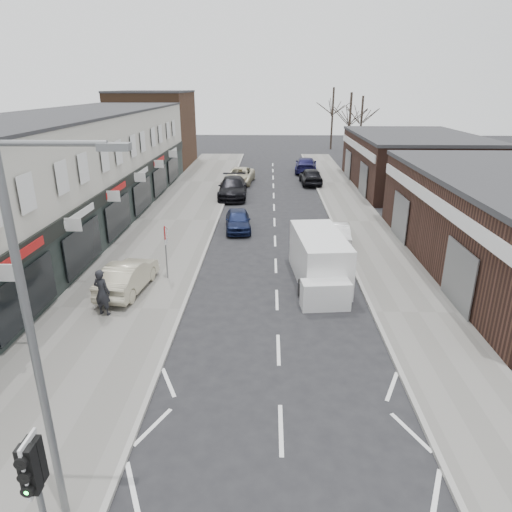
# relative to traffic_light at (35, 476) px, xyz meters

# --- Properties ---
(ground) EXTENTS (160.00, 160.00, 0.00)m
(ground) POSITION_rel_traffic_light_xyz_m (4.40, 2.02, -2.41)
(ground) COLOR black
(ground) RESTS_ON ground
(pavement_left) EXTENTS (5.50, 64.00, 0.12)m
(pavement_left) POSITION_rel_traffic_light_xyz_m (-2.35, 24.02, -2.35)
(pavement_left) COLOR slate
(pavement_left) RESTS_ON ground
(pavement_right) EXTENTS (3.50, 64.00, 0.12)m
(pavement_right) POSITION_rel_traffic_light_xyz_m (10.15, 24.02, -2.35)
(pavement_right) COLOR slate
(pavement_right) RESTS_ON ground
(shop_terrace_left) EXTENTS (8.00, 41.00, 7.10)m
(shop_terrace_left) POSITION_rel_traffic_light_xyz_m (-9.10, 21.52, 1.14)
(shop_terrace_left) COLOR beige
(shop_terrace_left) RESTS_ON ground
(brick_block_far) EXTENTS (8.00, 10.00, 8.00)m
(brick_block_far) POSITION_rel_traffic_light_xyz_m (-9.10, 47.02, 1.59)
(brick_block_far) COLOR #4B3120
(brick_block_far) RESTS_ON ground
(right_unit_far) EXTENTS (10.00, 16.00, 4.50)m
(right_unit_far) POSITION_rel_traffic_light_xyz_m (16.90, 36.02, -0.16)
(right_unit_far) COLOR #372019
(right_unit_far) RESTS_ON ground
(tree_far_a) EXTENTS (3.60, 3.60, 8.00)m
(tree_far_a) POSITION_rel_traffic_light_xyz_m (13.40, 50.02, -2.41)
(tree_far_a) COLOR #382D26
(tree_far_a) RESTS_ON ground
(tree_far_b) EXTENTS (3.60, 3.60, 7.50)m
(tree_far_b) POSITION_rel_traffic_light_xyz_m (15.90, 56.02, -2.41)
(tree_far_b) COLOR #382D26
(tree_far_b) RESTS_ON ground
(tree_far_c) EXTENTS (3.60, 3.60, 8.50)m
(tree_far_c) POSITION_rel_traffic_light_xyz_m (12.90, 62.02, -2.41)
(tree_far_c) COLOR #382D26
(tree_far_c) RESTS_ON ground
(traffic_light) EXTENTS (0.28, 0.60, 3.10)m
(traffic_light) POSITION_rel_traffic_light_xyz_m (0.00, 0.00, 0.00)
(traffic_light) COLOR slate
(traffic_light) RESTS_ON pavement_left
(street_lamp) EXTENTS (2.23, 0.22, 8.00)m
(street_lamp) POSITION_rel_traffic_light_xyz_m (-0.13, 1.22, 2.20)
(street_lamp) COLOR slate
(street_lamp) RESTS_ON pavement_left
(warning_sign) EXTENTS (0.12, 0.80, 2.70)m
(warning_sign) POSITION_rel_traffic_light_xyz_m (-0.76, 14.02, -0.21)
(warning_sign) COLOR slate
(warning_sign) RESTS_ON pavement_left
(white_van) EXTENTS (2.57, 6.07, 2.29)m
(white_van) POSITION_rel_traffic_light_xyz_m (6.40, 14.01, -1.33)
(white_van) COLOR white
(white_van) RESTS_ON ground
(sedan_on_pavement) EXTENTS (1.90, 4.30, 1.37)m
(sedan_on_pavement) POSITION_rel_traffic_light_xyz_m (-2.24, 12.54, -1.61)
(sedan_on_pavement) COLOR #B6AE92
(sedan_on_pavement) RESTS_ON pavement_left
(pedestrian) EXTENTS (0.81, 0.65, 1.93)m
(pedestrian) POSITION_rel_traffic_light_xyz_m (-2.56, 10.25, -1.33)
(pedestrian) COLOR black
(pedestrian) RESTS_ON pavement_left
(parked_car_left_a) EXTENTS (1.93, 4.04, 1.33)m
(parked_car_left_a) POSITION_rel_traffic_light_xyz_m (2.03, 22.14, -1.75)
(parked_car_left_a) COLOR #131B3B
(parked_car_left_a) RESTS_ON ground
(parked_car_left_b) EXTENTS (2.46, 5.69, 1.63)m
(parked_car_left_b) POSITION_rel_traffic_light_xyz_m (1.00, 31.22, -1.60)
(parked_car_left_b) COLOR black
(parked_car_left_b) RESTS_ON ground
(parked_car_left_c) EXTENTS (2.86, 5.38, 1.44)m
(parked_car_left_c) POSITION_rel_traffic_light_xyz_m (1.21, 37.05, -1.69)
(parked_car_left_c) COLOR beige
(parked_car_left_c) RESTS_ON ground
(parked_car_right_a) EXTENTS (1.49, 4.05, 1.33)m
(parked_car_right_a) POSITION_rel_traffic_light_xyz_m (7.90, 19.61, -1.75)
(parked_car_right_a) COLOR white
(parked_car_right_a) RESTS_ON ground
(parked_car_right_b) EXTENTS (2.05, 4.66, 1.56)m
(parked_car_right_b) POSITION_rel_traffic_light_xyz_m (7.90, 36.74, -1.64)
(parked_car_right_b) COLOR black
(parked_car_right_b) RESTS_ON ground
(parked_car_right_c) EXTENTS (2.69, 5.63, 1.58)m
(parked_car_right_c) POSITION_rel_traffic_light_xyz_m (7.90, 43.09, -1.62)
(parked_car_right_c) COLOR #161542
(parked_car_right_c) RESTS_ON ground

